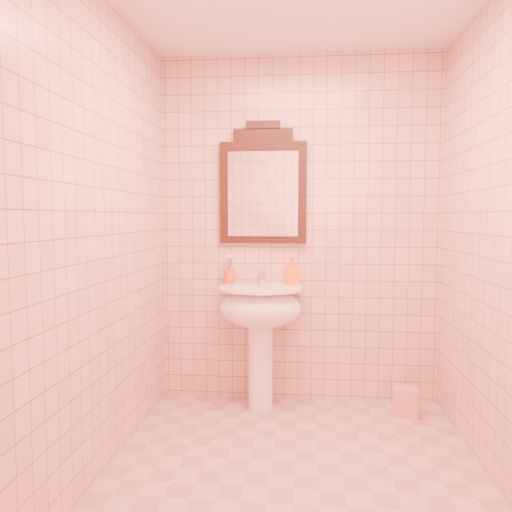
# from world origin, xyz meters

# --- Properties ---
(floor) EXTENTS (2.20, 2.20, 0.00)m
(floor) POSITION_xyz_m (0.00, 0.00, 0.00)
(floor) COLOR #C7A190
(floor) RESTS_ON ground
(back_wall) EXTENTS (2.00, 0.02, 2.50)m
(back_wall) POSITION_xyz_m (0.00, 1.10, 1.25)
(back_wall) COLOR beige
(back_wall) RESTS_ON floor
(pedestal_sink) EXTENTS (0.58, 0.58, 0.86)m
(pedestal_sink) POSITION_xyz_m (-0.26, 0.87, 0.66)
(pedestal_sink) COLOR white
(pedestal_sink) RESTS_ON floor
(faucet) EXTENTS (0.04, 0.16, 0.11)m
(faucet) POSITION_xyz_m (-0.26, 1.01, 0.92)
(faucet) COLOR white
(faucet) RESTS_ON pedestal_sink
(mirror) EXTENTS (0.62, 0.06, 0.87)m
(mirror) POSITION_xyz_m (-0.26, 1.07, 1.56)
(mirror) COLOR black
(mirror) RESTS_ON back_wall
(toothbrush_cup) EXTENTS (0.08, 0.08, 0.19)m
(toothbrush_cup) POSITION_xyz_m (-0.50, 1.02, 0.92)
(toothbrush_cup) COLOR #E44613
(toothbrush_cup) RESTS_ON pedestal_sink
(soap_dispenser) EXTENTS (0.11, 0.11, 0.20)m
(soap_dispenser) POSITION_xyz_m (-0.04, 1.04, 0.96)
(soap_dispenser) COLOR orange
(soap_dispenser) RESTS_ON pedestal_sink
(towel) EXTENTS (0.18, 0.14, 0.19)m
(towel) POSITION_xyz_m (0.74, 0.84, 0.10)
(towel) COLOR tan
(towel) RESTS_ON floor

